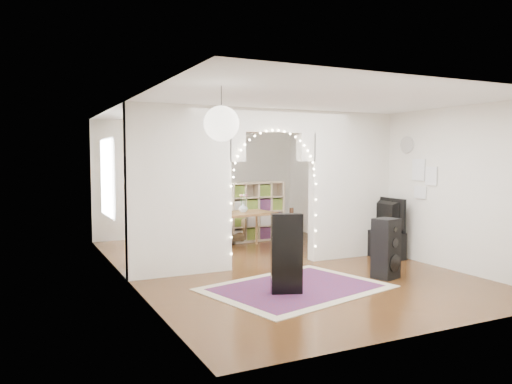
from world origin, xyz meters
name	(u,v)px	position (x,y,z in m)	size (l,w,h in m)	color
floor	(272,265)	(0.00, 0.00, 0.00)	(7.50, 7.50, 0.00)	black
ceiling	(272,109)	(0.00, 0.00, 2.70)	(5.00, 7.50, 0.02)	white
wall_back	(199,179)	(0.00, 3.75, 1.35)	(5.00, 0.02, 2.70)	silver
wall_front	(437,207)	(0.00, -3.75, 1.35)	(5.00, 0.02, 2.70)	silver
wall_left	(125,192)	(-2.50, 0.00, 1.35)	(0.02, 7.50, 2.70)	silver
wall_right	(385,184)	(2.50, 0.00, 1.35)	(0.02, 7.50, 2.70)	silver
divider_wall	(272,183)	(0.00, 0.00, 1.42)	(5.00, 0.20, 2.70)	silver
fairy_lights	(275,176)	(0.00, -0.13, 1.55)	(1.64, 0.04, 1.60)	#FFEABF
window	(107,178)	(-2.47, 1.80, 1.50)	(0.04, 1.20, 1.40)	white
wall_clock	(407,145)	(2.48, -0.60, 2.10)	(0.31, 0.31, 0.03)	white
picture_frames	(423,178)	(2.48, -1.00, 1.50)	(0.02, 0.50, 0.70)	white
paper_lantern	(221,124)	(-1.90, -2.40, 2.25)	(0.40, 0.40, 0.40)	white
ceiling_fan	(227,132)	(0.00, 2.00, 2.40)	(1.10, 1.10, 0.30)	#B1973B
area_rug	(296,288)	(-0.42, -1.55, 0.01)	(2.45, 1.83, 0.02)	maroon
guitar_case	(287,254)	(-0.69, -1.76, 0.56)	(0.42, 0.14, 1.11)	black
acoustic_guitar	(291,255)	(-0.31, -1.22, 0.42)	(0.40, 0.25, 0.95)	tan
tabby_cat	(280,263)	(-0.08, -0.47, 0.13)	(0.24, 0.49, 0.32)	brown
floor_speaker	(386,249)	(1.14, -1.64, 0.46)	(0.43, 0.40, 0.93)	black
media_console	(381,243)	(2.20, -0.25, 0.25)	(0.40, 1.00, 0.50)	black
tv	(381,214)	(2.20, -0.25, 0.81)	(1.07, 0.14, 0.62)	black
bookcase	(256,211)	(0.86, 2.38, 0.66)	(1.28, 0.33, 1.32)	beige
dining_table	(243,216)	(0.17, 1.59, 0.68)	(1.28, 0.92, 0.76)	brown
flower_vase	(243,208)	(0.17, 1.59, 0.85)	(0.18, 0.18, 0.19)	white
dining_chair_left	(204,233)	(-0.33, 2.50, 0.23)	(0.50, 0.51, 0.47)	brown
dining_chair_right	(228,231)	(0.14, 2.34, 0.28)	(0.59, 0.61, 0.55)	brown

